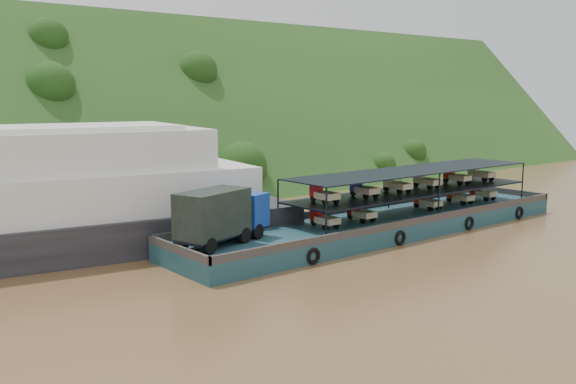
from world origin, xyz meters
TOP-DOWN VIEW (x-y plane):
  - ground at (0.00, 0.00)m, footprint 160.00×160.00m
  - hillside at (0.00, 36.00)m, footprint 140.00×39.60m
  - cargo_barge at (2.47, -1.11)m, footprint 35.00×7.18m

SIDE VIEW (x-z plane):
  - ground at x=0.00m, z-range 0.00..0.00m
  - hillside at x=0.00m, z-range -19.80..19.80m
  - cargo_barge at x=2.47m, z-range -1.17..3.47m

